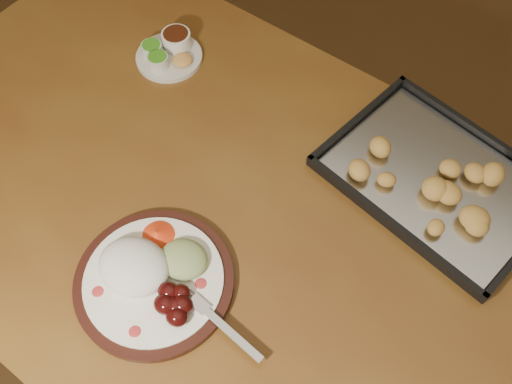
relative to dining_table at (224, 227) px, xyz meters
The scene contains 5 objects.
ground 0.74m from the dining_table, 51.08° to the left, with size 4.00×4.00×0.00m, color #52371C.
dining_table is the anchor object (origin of this frame).
dinner_plate 0.23m from the dining_table, 97.83° to the right, with size 0.37×0.28×0.06m.
condiment_saucer 0.42m from the dining_table, 136.35° to the left, with size 0.15×0.15×0.05m.
baking_tray 0.43m from the dining_table, 34.33° to the left, with size 0.48×0.41×0.04m.
Camera 1 is at (0.09, -0.73, 1.68)m, focal length 40.00 mm.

